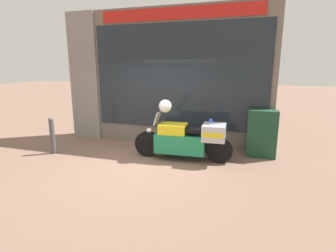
{
  "coord_description": "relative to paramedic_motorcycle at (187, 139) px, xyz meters",
  "views": [
    {
      "loc": [
        2.42,
        -5.43,
        2.29
      ],
      "look_at": [
        0.36,
        1.2,
        0.72
      ],
      "focal_mm": 28.0,
      "sensor_mm": 36.0,
      "label": 1
    }
  ],
  "objects": [
    {
      "name": "white_helmet",
      "position": [
        -0.57,
        -0.03,
        0.8
      ],
      "size": [
        0.32,
        0.32,
        0.32
      ],
      "primitive_type": "sphere",
      "color": "white",
      "rests_on": "paramedic_motorcycle"
    },
    {
      "name": "ground_plane",
      "position": [
        -1.02,
        -0.7,
        -0.54
      ],
      "size": [
        60.0,
        60.0,
        0.0
      ],
      "primitive_type": "plane",
      "color": "#7A5B4C"
    },
    {
      "name": "window_display",
      "position": [
        -0.61,
        1.33,
        -0.1
      ],
      "size": [
        4.77,
        0.3,
        1.81
      ],
      "color": "slate",
      "rests_on": "ground"
    },
    {
      "name": "shop_building",
      "position": [
        -1.45,
        1.3,
        1.42
      ],
      "size": [
        6.19,
        0.55,
        3.92
      ],
      "color": "#6B6056",
      "rests_on": "ground"
    },
    {
      "name": "street_bollard",
      "position": [
        -3.56,
        -0.6,
        -0.04
      ],
      "size": [
        0.13,
        0.13,
        0.98
      ],
      "color": "#47474C",
      "rests_on": "ground"
    },
    {
      "name": "paramedic_motorcycle",
      "position": [
        0.0,
        0.0,
        0.0
      ],
      "size": [
        2.5,
        0.67,
        1.18
      ],
      "rotation": [
        0.0,
        0.0,
        3.19
      ],
      "color": "black",
      "rests_on": "ground"
    },
    {
      "name": "utility_cabinet",
      "position": [
        1.77,
        0.8,
        0.07
      ],
      "size": [
        0.73,
        0.41,
        1.22
      ],
      "primitive_type": "cube",
      "color": "#193D28",
      "rests_on": "ground"
    }
  ]
}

